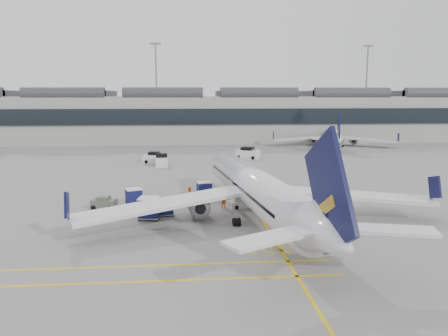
{
  "coord_description": "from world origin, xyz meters",
  "views": [
    {
      "loc": [
        3.21,
        -37.95,
        11.23
      ],
      "look_at": [
        6.91,
        5.33,
        4.0
      ],
      "focal_mm": 35.0,
      "sensor_mm": 36.0,
      "label": 1
    }
  ],
  "objects": [
    {
      "name": "service_van_mid",
      "position": [
        -0.9,
        32.05,
        0.88
      ],
      "size": [
        2.16,
        3.94,
        1.97
      ],
      "rotation": [
        0.0,
        0.0,
        1.64
      ],
      "color": "silver",
      "rests_on": "ground"
    },
    {
      "name": "light_masts",
      "position": [
        -1.67,
        86.0,
        14.49
      ],
      "size": [
        113.0,
        0.6,
        25.45
      ],
      "color": "slate",
      "rests_on": "ground"
    },
    {
      "name": "terminal",
      "position": [
        0.0,
        71.93,
        6.14
      ],
      "size": [
        200.0,
        20.45,
        12.4
      ],
      "color": "#9E9E99",
      "rests_on": "ground"
    },
    {
      "name": "ramp_agent_a",
      "position": [
        6.81,
        4.7,
        0.89
      ],
      "size": [
        0.78,
        0.72,
        1.78
      ],
      "primitive_type": "imported",
      "rotation": [
        0.0,
        0.0,
        0.6
      ],
      "color": "#E1550B",
      "rests_on": "ground"
    },
    {
      "name": "baggage_cart_a",
      "position": [
        5.07,
        9.62,
        0.95
      ],
      "size": [
        1.89,
        1.66,
        1.77
      ],
      "rotation": [
        0.0,
        0.0,
        0.18
      ],
      "color": "gray",
      "rests_on": "ground"
    },
    {
      "name": "baggage_cart_b",
      "position": [
        -0.33,
        1.27,
        1.1
      ],
      "size": [
        2.15,
        1.86,
        2.05
      ],
      "rotation": [
        0.0,
        0.0,
        -0.14
      ],
      "color": "gray",
      "rests_on": "ground"
    },
    {
      "name": "belt_loader",
      "position": [
        9.03,
        5.08,
        0.53
      ],
      "size": [
        4.54,
        2.49,
        1.8
      ],
      "rotation": [
        0.0,
        0.0,
        0.31
      ],
      "color": "silver",
      "rests_on": "ground"
    },
    {
      "name": "service_van_right",
      "position": [
        14.04,
        39.2,
        0.93
      ],
      "size": [
        4.54,
        3.64,
        2.09
      ],
      "rotation": [
        0.0,
        0.0,
        -0.47
      ],
      "color": "silver",
      "rests_on": "ground"
    },
    {
      "name": "ground",
      "position": [
        0.0,
        0.0,
        0.0
      ],
      "size": [
        220.0,
        220.0,
        0.0
      ],
      "primitive_type": "plane",
      "color": "gray",
      "rests_on": "ground"
    },
    {
      "name": "ramp_agent_b",
      "position": [
        3.38,
        6.83,
        0.9
      ],
      "size": [
        1.1,
        1.02,
        1.81
      ],
      "primitive_type": "imported",
      "rotation": [
        0.0,
        0.0,
        3.64
      ],
      "color": "orange",
      "rests_on": "ground"
    },
    {
      "name": "airliner_far",
      "position": [
        36.09,
        57.41,
        2.34
      ],
      "size": [
        26.53,
        29.35,
        7.96
      ],
      "rotation": [
        0.0,
        0.0,
        -0.26
      ],
      "color": "silver",
      "rests_on": "ground"
    },
    {
      "name": "pushback_tug",
      "position": [
        -5.15,
        5.37,
        0.58
      ],
      "size": [
        2.55,
        1.81,
        1.31
      ],
      "rotation": [
        0.0,
        0.0,
        -0.17
      ],
      "color": "#53584A",
      "rests_on": "ground"
    },
    {
      "name": "apron_markings",
      "position": [
        10.0,
        10.0,
        0.01
      ],
      "size": [
        0.25,
        60.0,
        0.01
      ],
      "primitive_type": "cube",
      "color": "gold",
      "rests_on": "ground"
    },
    {
      "name": "safety_cone_nose",
      "position": [
        10.46,
        23.98,
        0.25
      ],
      "size": [
        0.35,
        0.35,
        0.49
      ],
      "primitive_type": "cone",
      "color": "#F24C0A",
      "rests_on": "ground"
    },
    {
      "name": "airliner_main",
      "position": [
        9.48,
        0.41,
        2.81
      ],
      "size": [
        32.71,
        35.94,
        9.58
      ],
      "rotation": [
        0.0,
        0.0,
        0.12
      ],
      "color": "silver",
      "rests_on": "ground"
    },
    {
      "name": "baggage_cart_c",
      "position": [
        -2.34,
        6.68,
        0.93
      ],
      "size": [
        2.03,
        1.86,
        1.74
      ],
      "rotation": [
        0.0,
        0.0,
        0.36
      ],
      "color": "gray",
      "rests_on": "ground"
    },
    {
      "name": "safety_cone_engine",
      "position": [
        16.21,
        4.27,
        0.28
      ],
      "size": [
        0.4,
        0.4,
        0.55
      ],
      "primitive_type": "cone",
      "color": "#F24C0A",
      "rests_on": "ground"
    },
    {
      "name": "baggage_cart_d",
      "position": [
        1.1,
        2.41,
        0.86
      ],
      "size": [
        1.68,
        1.45,
        1.6
      ],
      "rotation": [
        0.0,
        0.0,
        0.14
      ],
      "color": "gray",
      "rests_on": "ground"
    },
    {
      "name": "service_van_left",
      "position": [
        -2.31,
        35.66,
        0.82
      ],
      "size": [
        3.83,
        2.35,
        1.84
      ],
      "rotation": [
        0.0,
        0.0,
        -0.17
      ],
      "color": "silver",
      "rests_on": "ground"
    }
  ]
}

